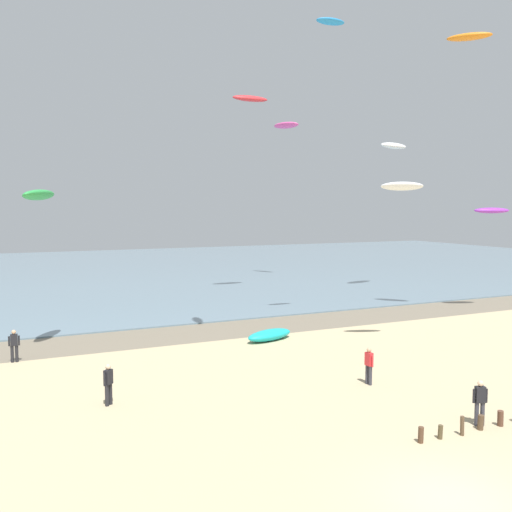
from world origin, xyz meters
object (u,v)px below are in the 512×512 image
Objects in this scene: person_mid_beach at (108,383)px; person_left_flank at (480,401)px; kite_aloft_4 at (402,186)px; kite_aloft_0 at (286,125)px; kite_aloft_5 at (330,21)px; grounded_kite at (270,335)px; person_right_flank at (14,345)px; kite_aloft_1 at (394,146)px; person_by_waterline at (369,365)px; kite_aloft_7 at (250,99)px; kite_aloft_8 at (469,37)px; kite_aloft_6 at (492,210)px; kite_aloft_2 at (39,195)px.

person_mid_beach and person_left_flank have the same top height.
kite_aloft_4 is at bearing 9.54° from person_mid_beach.
kite_aloft_5 is (-9.30, -23.56, 2.97)m from kite_aloft_0.
person_left_flank is at bearing 77.05° from grounded_kite.
person_left_flank is 1.00× the size of person_right_flank.
person_right_flank is at bearing 103.35° from kite_aloft_0.
kite_aloft_1 is at bearing 57.32° from person_left_flank.
person_mid_beach is at bearing -69.52° from person_right_flank.
person_by_waterline is at bearing -36.82° from person_right_flank.
person_right_flank is at bearing -143.39° from kite_aloft_7.
grounded_kite is at bearing -16.12° from kite_aloft_4.
person_by_waterline is 0.52× the size of grounded_kite.
person_right_flank is 34.43m from kite_aloft_8.
kite_aloft_1 is at bearing 42.19° from kite_aloft_5.
kite_aloft_6 reaches higher than person_by_waterline.
person_mid_beach is at bearing 146.44° from person_left_flank.
person_left_flank is at bearing -47.46° from person_right_flank.
kite_aloft_4 reaches higher than person_right_flank.
kite_aloft_4 is at bearing 38.55° from kite_aloft_1.
kite_aloft_4 is (5.79, 5.08, 8.33)m from person_by_waterline.
kite_aloft_2 is (-13.75, 18.08, 7.81)m from person_left_flank.
person_mid_beach is 13.30m from grounded_kite.
kite_aloft_4 is 0.84× the size of kite_aloft_8.
kite_aloft_0 is 25.76m from kite_aloft_8.
person_right_flank reaches higher than grounded_kite.
person_mid_beach is 19.21m from kite_aloft_4.
kite_aloft_1 is (5.10, -11.87, -3.10)m from kite_aloft_0.
kite_aloft_4 is at bearing -80.03° from kite_aloft_2.
kite_aloft_0 is (13.21, 40.42, 15.95)m from person_left_flank.
kite_aloft_1 is (18.31, 28.55, 12.85)m from person_left_flank.
kite_aloft_0 is at bearing 71.58° from kite_aloft_5.
grounded_kite is 33.17m from kite_aloft_0.
person_right_flank is 40.39m from kite_aloft_0.
kite_aloft_7 reaches higher than person_by_waterline.
person_right_flank is at bearing -159.61° from kite_aloft_6.
person_by_waterline is at bearing -102.43° from kite_aloft_7.
person_mid_beach and person_by_waterline have the same top height.
person_right_flank is 0.54× the size of kite_aloft_0.
kite_aloft_2 is at bearing 136.56° from person_by_waterline.
person_mid_beach is at bearing -147.85° from kite_aloft_5.
kite_aloft_4 is at bearing 138.04° from kite_aloft_0.
kite_aloft_5 reaches higher than kite_aloft_2.
kite_aloft_1 is 15.63m from kite_aloft_8.
person_left_flank is at bearing -111.76° from kite_aloft_2.
kite_aloft_0 is (13.98, 34.63, 15.95)m from person_by_waterline.
person_left_flank is at bearing -82.42° from person_by_waterline.
kite_aloft_5 reaches higher than kite_aloft_4.
kite_aloft_2 is (-1.69, 10.08, 7.81)m from person_mid_beach.
kite_aloft_4 is at bearing -76.40° from kite_aloft_5.
kite_aloft_8 is at bearing -3.68° from person_right_flank.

